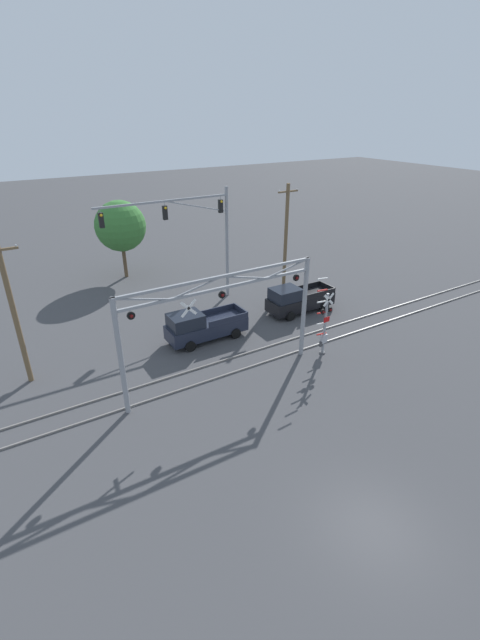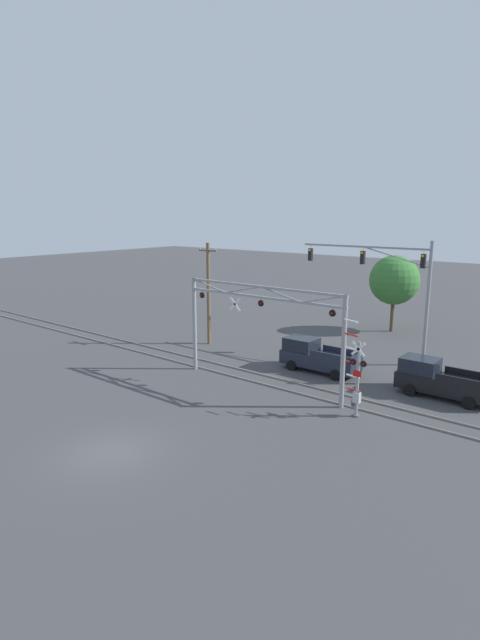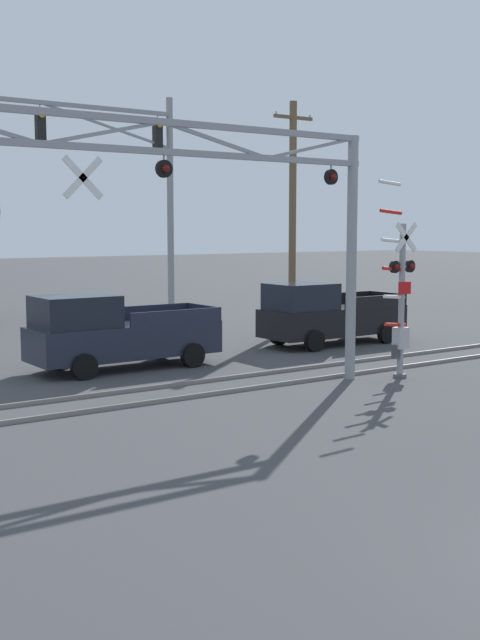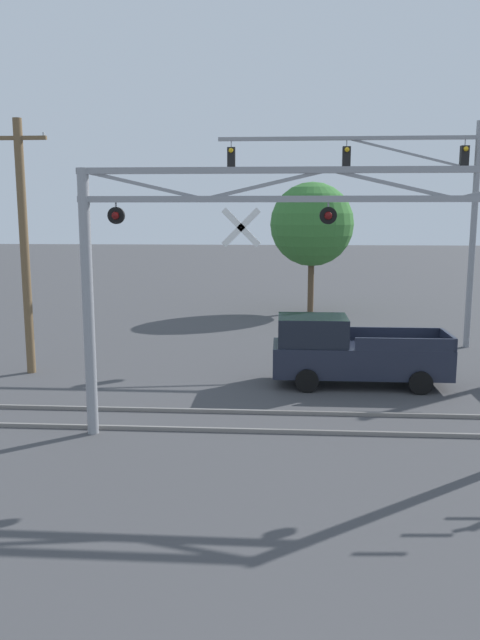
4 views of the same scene
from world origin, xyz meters
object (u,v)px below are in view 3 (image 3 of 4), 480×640
crossing_gantry (164,215)px  utility_pole_right (293,213)px  pickup_truck_lead (115,333)px  crossing_signal_mast (400,303)px  pickup_truck_following (327,315)px  traffic_signal_span (113,171)px

crossing_gantry → utility_pole_right: (10.75, 8.96, 0.31)m
crossing_gantry → pickup_truck_lead: crossing_gantry is taller
crossing_signal_mast → pickup_truck_lead: size_ratio=0.96×
crossing_signal_mast → pickup_truck_lead: crossing_signal_mast is taller
crossing_signal_mast → pickup_truck_following: bearing=66.7°
crossing_gantry → crossing_signal_mast: 7.00m
pickup_truck_following → utility_pole_right: utility_pole_right is taller
crossing_signal_mast → crossing_gantry: bearing=174.5°
traffic_signal_span → pickup_truck_lead: bearing=-116.5°
traffic_signal_span → crossing_gantry: bearing=-110.8°
pickup_truck_lead → pickup_truck_following: same height
traffic_signal_span → pickup_truck_following: size_ratio=1.91×
crossing_gantry → traffic_signal_span: 11.40m
crossing_gantry → pickup_truck_following: bearing=28.9°
crossing_gantry → pickup_truck_lead: size_ratio=2.11×
traffic_signal_span → pickup_truck_following: traffic_signal_span is taller
pickup_truck_following → utility_pole_right: (1.70, 3.97, 3.46)m
crossing_gantry → pickup_truck_following: 10.81m
pickup_truck_lead → pickup_truck_following: size_ratio=1.02×
pickup_truck_lead → crossing_gantry: bearing=-103.1°
crossing_signal_mast → traffic_signal_span: bearing=103.2°
crossing_signal_mast → pickup_truck_lead: bearing=135.6°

